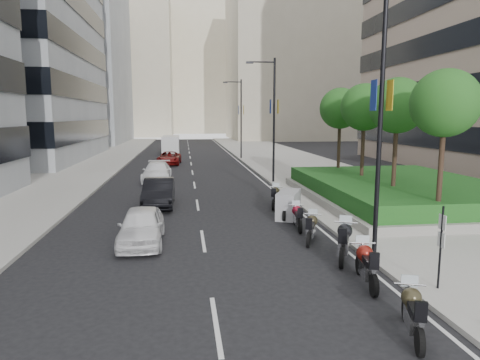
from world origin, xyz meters
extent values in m
plane|color=black|center=(0.00, 0.00, 0.00)|extent=(160.00, 160.00, 0.00)
cube|color=#9E9B93|center=(9.00, 30.00, 0.07)|extent=(10.00, 100.00, 0.15)
cube|color=#9E9B93|center=(-12.00, 30.00, 0.07)|extent=(8.00, 100.00, 0.15)
cube|color=silver|center=(3.70, 30.00, 0.01)|extent=(0.12, 100.00, 0.01)
cube|color=silver|center=(-1.50, 30.00, 0.01)|extent=(0.12, 100.00, 0.01)
cube|color=gray|center=(-24.00, 70.00, 15.00)|extent=(22.00, 26.00, 30.00)
cube|color=#B7AD93|center=(22.00, 80.00, 18.00)|extent=(28.00, 24.00, 36.00)
cube|color=#B7AD93|center=(-18.00, 100.00, 17.00)|extent=(26.00, 24.00, 34.00)
cube|color=#B7AD93|center=(2.00, 120.00, 19.00)|extent=(30.00, 24.00, 38.00)
cube|color=gray|center=(10.00, 10.00, 0.35)|extent=(10.00, 14.00, 0.40)
cube|color=#123F17|center=(10.00, 10.00, 0.95)|extent=(9.40, 13.40, 0.80)
cylinder|color=#332319|center=(8.50, 4.00, 2.55)|extent=(0.22, 0.22, 4.00)
sphere|color=#1E591B|center=(8.50, 4.00, 5.45)|extent=(2.80, 2.80, 2.80)
cylinder|color=#332319|center=(8.50, 8.00, 2.55)|extent=(0.22, 0.22, 4.00)
sphere|color=#1E591B|center=(8.50, 8.00, 5.45)|extent=(2.80, 2.80, 2.80)
cylinder|color=#332319|center=(8.50, 12.00, 2.55)|extent=(0.22, 0.22, 4.00)
sphere|color=#1E591B|center=(8.50, 12.00, 5.45)|extent=(2.80, 2.80, 2.80)
cylinder|color=#332319|center=(8.50, 16.00, 2.55)|extent=(0.22, 0.22, 4.00)
sphere|color=#1E591B|center=(8.50, 16.00, 5.45)|extent=(2.80, 2.80, 2.80)
cylinder|color=black|center=(4.30, 1.00, 4.50)|extent=(0.16, 0.16, 9.00)
cube|color=gold|center=(4.58, 1.00, 5.60)|extent=(0.02, 0.45, 1.00)
cube|color=navy|center=(4.02, 1.00, 5.60)|extent=(0.02, 0.45, 1.00)
cylinder|color=black|center=(4.30, 18.00, 4.50)|extent=(0.16, 0.16, 9.00)
cylinder|color=black|center=(3.40, 18.00, 8.70)|extent=(1.80, 0.10, 0.10)
cube|color=black|center=(2.50, 18.00, 8.65)|extent=(0.50, 0.22, 0.14)
cube|color=gold|center=(4.58, 18.00, 5.60)|extent=(0.02, 0.45, 1.00)
cube|color=navy|center=(4.02, 18.00, 5.60)|extent=(0.02, 0.45, 1.00)
cylinder|color=black|center=(4.30, 36.00, 4.50)|extent=(0.16, 0.16, 9.00)
cylinder|color=black|center=(3.40, 36.00, 8.70)|extent=(1.80, 0.10, 0.10)
cube|color=black|center=(2.50, 36.00, 8.65)|extent=(0.50, 0.22, 0.14)
cube|color=gold|center=(4.58, 36.00, 5.60)|extent=(0.02, 0.45, 1.00)
cube|color=navy|center=(4.02, 36.00, 5.60)|extent=(0.02, 0.45, 1.00)
cylinder|color=black|center=(4.80, -2.00, 1.25)|extent=(0.06, 0.06, 2.50)
cube|color=silver|center=(4.80, -2.00, 2.05)|extent=(0.02, 0.32, 0.42)
cube|color=silver|center=(4.80, -2.00, 1.55)|extent=(0.02, 0.32, 0.42)
cylinder|color=black|center=(2.58, -4.90, 0.30)|extent=(0.30, 0.60, 0.59)
cylinder|color=black|center=(3.07, -3.44, 0.30)|extent=(0.30, 0.60, 0.59)
cube|color=silver|center=(2.81, -4.21, 0.46)|extent=(0.53, 0.86, 0.40)
sphere|color=#322D1B|center=(2.91, -3.91, 0.82)|extent=(0.46, 0.46, 0.46)
cube|color=black|center=(2.72, -4.49, 0.77)|extent=(0.48, 0.77, 0.15)
cylinder|color=silver|center=(2.99, -3.67, 1.04)|extent=(0.69, 0.27, 0.05)
cylinder|color=black|center=(2.92, -1.98, 0.32)|extent=(0.23, 0.65, 0.64)
cylinder|color=black|center=(3.19, -0.36, 0.32)|extent=(0.23, 0.65, 0.64)
cube|color=silver|center=(3.05, -1.22, 0.49)|extent=(0.45, 0.91, 0.43)
sphere|color=maroon|center=(3.10, -0.89, 0.88)|extent=(0.49, 0.49, 0.49)
cube|color=black|center=(3.00, -1.53, 0.82)|extent=(0.41, 0.81, 0.16)
cylinder|color=silver|center=(3.15, -0.62, 1.11)|extent=(0.76, 0.18, 0.05)
cylinder|color=black|center=(2.86, 0.29, 0.34)|extent=(0.40, 0.67, 0.68)
cylinder|color=black|center=(3.60, 1.88, 0.34)|extent=(0.40, 0.67, 0.68)
cube|color=silver|center=(3.20, 1.03, 0.52)|extent=(0.69, 0.98, 0.46)
sphere|color=black|center=(3.36, 1.36, 0.94)|extent=(0.52, 0.52, 0.52)
cube|color=black|center=(3.07, 0.74, 0.87)|extent=(0.62, 0.87, 0.17)
cylinder|color=silver|center=(3.48, 1.63, 1.18)|extent=(0.76, 0.39, 0.05)
cylinder|color=black|center=(2.41, 2.58, 0.29)|extent=(0.34, 0.58, 0.58)
cylinder|color=black|center=(3.02, 3.94, 0.29)|extent=(0.34, 0.58, 0.58)
cube|color=silver|center=(2.70, 3.22, 0.45)|extent=(0.58, 0.84, 0.39)
sphere|color=black|center=(2.82, 3.50, 0.80)|extent=(0.45, 0.45, 0.45)
cube|color=black|center=(2.58, 2.96, 0.75)|extent=(0.52, 0.75, 0.15)
cylinder|color=silver|center=(2.92, 3.73, 1.01)|extent=(0.65, 0.32, 0.05)
cylinder|color=black|center=(2.63, 4.54, 0.28)|extent=(0.16, 0.57, 0.56)
cylinder|color=black|center=(2.78, 5.98, 0.28)|extent=(0.16, 0.57, 0.56)
cube|color=silver|center=(2.70, 5.22, 0.43)|extent=(0.35, 0.79, 0.38)
sphere|color=maroon|center=(2.73, 5.51, 0.77)|extent=(0.43, 0.43, 0.43)
cube|color=black|center=(2.68, 4.95, 0.72)|extent=(0.32, 0.70, 0.14)
cylinder|color=silver|center=(2.76, 5.75, 0.97)|extent=(0.67, 0.11, 0.04)
cylinder|color=black|center=(2.47, 6.59, 0.32)|extent=(0.37, 0.63, 0.64)
cylinder|color=black|center=(3.15, 8.10, 0.32)|extent=(0.37, 0.63, 0.64)
cube|color=gray|center=(2.81, 7.35, 0.67)|extent=(1.68, 2.33, 1.29)
cylinder|color=black|center=(2.42, 9.05, 0.30)|extent=(0.29, 0.61, 0.61)
cylinder|color=black|center=(2.89, 10.54, 0.30)|extent=(0.29, 0.61, 0.61)
cube|color=silver|center=(2.64, 9.75, 0.47)|extent=(0.53, 0.88, 0.41)
sphere|color=#2D2A19|center=(2.74, 10.05, 0.84)|extent=(0.47, 0.47, 0.47)
cube|color=black|center=(2.56, 9.47, 0.78)|extent=(0.48, 0.78, 0.16)
cylinder|color=silver|center=(2.82, 10.31, 1.05)|extent=(0.70, 0.26, 0.05)
imported|color=white|center=(-3.88, 3.90, 0.71)|extent=(1.70, 4.15, 1.41)
imported|color=black|center=(-3.61, 10.94, 0.76)|extent=(1.63, 4.62, 1.52)
imported|color=white|center=(-4.26, 20.15, 0.72)|extent=(2.16, 5.03, 1.45)
imported|color=#680C0C|center=(-3.73, 31.59, 0.66)|extent=(2.50, 4.88, 1.32)
cube|color=silver|center=(-3.91, 44.00, 1.18)|extent=(2.15, 5.61, 2.35)
cube|color=silver|center=(-3.91, 41.87, 0.62)|extent=(2.13, 1.35, 1.23)
cylinder|color=black|center=(-4.81, 41.98, 0.39)|extent=(0.28, 0.78, 0.78)
cylinder|color=black|center=(-3.02, 41.98, 0.39)|extent=(0.28, 0.78, 0.78)
cylinder|color=black|center=(-4.81, 45.79, 0.39)|extent=(0.28, 0.78, 0.78)
cylinder|color=black|center=(-3.02, 45.79, 0.39)|extent=(0.28, 0.78, 0.78)
camera|label=1|loc=(-2.17, -12.57, 4.93)|focal=32.00mm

